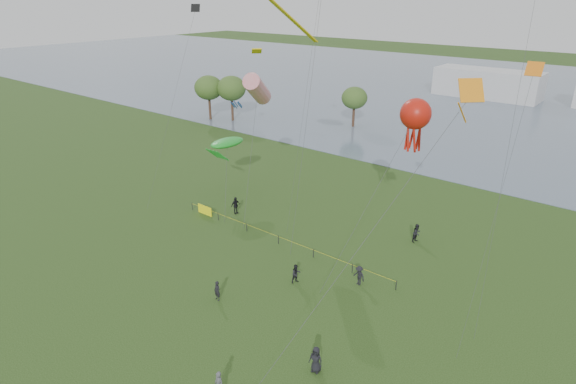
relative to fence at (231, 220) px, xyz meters
The scene contains 15 objects.
ground_plane 18.35m from the fence, 53.10° to the right, with size 400.00×400.00×0.00m, color #1D3511.
lake 86.04m from the fence, 82.65° to the left, with size 400.00×120.00×0.08m, color slate.
pavilion_left 80.38m from the fence, 90.70° to the left, with size 22.00×8.00×6.00m, color silver.
trees 42.00m from the fence, 129.77° to the left, with size 27.79×16.70×8.00m.
fence is the anchor object (origin of this frame).
spectator_a 12.05m from the fence, 19.59° to the right, with size 0.78×0.61×1.61m, color black.
spectator_b 15.47m from the fence, ahead, with size 1.07×0.61×1.65m, color black.
spectator_c 2.83m from the fence, 125.33° to the left, with size 1.08×0.45×1.84m, color black.
spectator_d 21.38m from the fence, 31.10° to the right, with size 0.87×0.57×1.78m, color black.
spectator_f 12.63m from the fence, 49.78° to the right, with size 0.58×0.38×1.59m, color black.
spectator_g 18.00m from the fence, 27.79° to the left, with size 0.87×0.68×1.79m, color black.
kite_windsock 13.34m from the fence, 101.46° to the left, with size 4.92×7.80×14.53m.
kite_creature 10.20m from the fence, 136.50° to the left, with size 6.50×8.18×6.48m.
kite_octopus 21.06m from the fence, 13.48° to the left, with size 4.03×9.20×14.26m.
kite_delta 28.26m from the fence, 14.75° to the right, with size 6.70×14.37×17.55m.
Camera 1 is at (20.42, -15.47, 21.61)m, focal length 30.00 mm.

